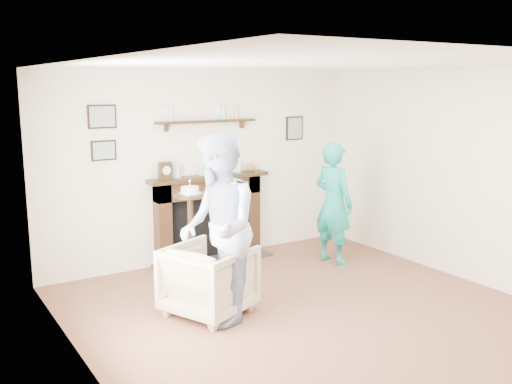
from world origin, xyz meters
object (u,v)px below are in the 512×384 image
(armchair, at_px, (210,313))
(man, at_px, (219,320))
(woman, at_px, (332,261))
(pedestal_table, at_px, (191,221))

(armchair, height_order, man, man)
(man, height_order, woman, man)
(woman, height_order, pedestal_table, pedestal_table)
(man, bearing_deg, woman, 132.26)
(woman, bearing_deg, armchair, 96.06)
(man, relative_size, woman, 1.18)
(woman, bearing_deg, pedestal_table, 72.59)
(armchair, xyz_separation_m, woman, (2.19, 0.68, 0.00))
(man, bearing_deg, armchair, -159.53)
(armchair, relative_size, pedestal_table, 0.64)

